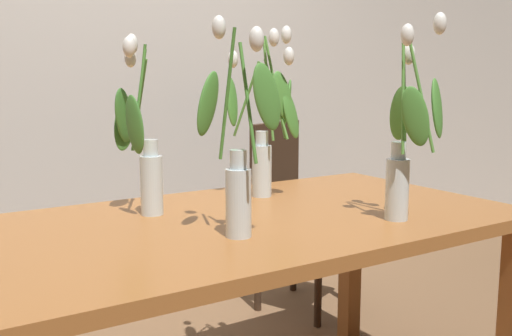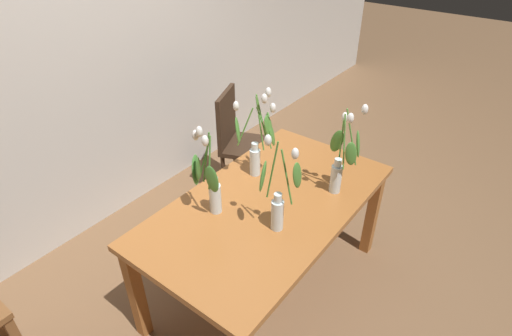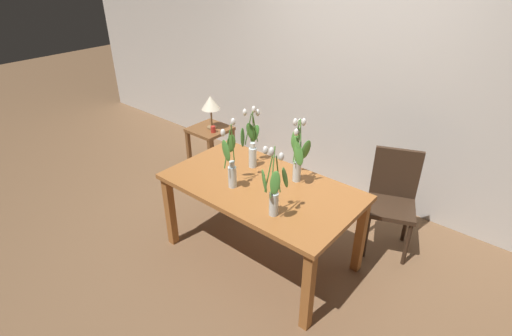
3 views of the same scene
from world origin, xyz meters
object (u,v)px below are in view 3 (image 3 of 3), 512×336
object	(u,v)px
tulip_vase_1	(231,166)
side_table	(210,137)
tulip_vase_0	(298,157)
tulip_vase_3	(274,191)
tulip_vase_2	(252,145)
dining_chair	(392,195)
dining_table	(261,194)
table_lamp	(211,104)
pillar_candle	(213,129)

from	to	relation	value
tulip_vase_1	side_table	bearing A→B (deg)	142.41
tulip_vase_0	tulip_vase_3	world-z (taller)	tulip_vase_3
tulip_vase_2	dining_chair	distance (m)	1.32
dining_table	table_lamp	bearing A→B (deg)	149.51
tulip_vase_3	dining_chair	xyz separation A→B (m)	(0.44, 1.15, -0.43)
tulip_vase_3	dining_table	bearing A→B (deg)	140.80
tulip_vase_0	tulip_vase_1	bearing A→B (deg)	-131.67
side_table	tulip_vase_2	bearing A→B (deg)	-27.90
dining_table	tulip_vase_2	world-z (taller)	tulip_vase_2
dining_chair	side_table	distance (m)	2.27
dining_table	dining_chair	bearing A→B (deg)	48.28
table_lamp	pillar_candle	xyz separation A→B (m)	(0.10, -0.08, -0.27)
tulip_vase_2	pillar_candle	distance (m)	1.28
tulip_vase_3	table_lamp	xyz separation A→B (m)	(-1.80, 1.14, -0.09)
table_lamp	pillar_candle	bearing A→B (deg)	-38.06
dining_table	side_table	xyz separation A→B (m)	(-1.49, 0.84, -0.22)
side_table	table_lamp	xyz separation A→B (m)	(0.02, 0.02, 0.42)
tulip_vase_1	dining_chair	bearing A→B (deg)	48.07
tulip_vase_1	pillar_candle	bearing A→B (deg)	141.38
tulip_vase_3	tulip_vase_0	bearing A→B (deg)	106.31
dining_chair	table_lamp	distance (m)	2.27
tulip_vase_2	tulip_vase_1	bearing A→B (deg)	-73.63
dining_table	tulip_vase_0	size ratio (longest dim) A/B	2.73
side_table	table_lamp	size ratio (longest dim) A/B	1.38
side_table	tulip_vase_3	bearing A→B (deg)	-31.52
tulip_vase_2	table_lamp	size ratio (longest dim) A/B	1.36
tulip_vase_1	tulip_vase_2	bearing A→B (deg)	106.37
tulip_vase_3	table_lamp	world-z (taller)	tulip_vase_3
tulip_vase_3	tulip_vase_2	bearing A→B (deg)	142.09
dining_table	tulip_vase_1	distance (m)	0.37
dining_chair	side_table	xyz separation A→B (m)	(-2.26, -0.03, -0.09)
pillar_candle	table_lamp	bearing A→B (deg)	141.94
tulip_vase_2	tulip_vase_0	bearing A→B (deg)	2.87
tulip_vase_1	side_table	world-z (taller)	tulip_vase_1
tulip_vase_1	dining_chair	size ratio (longest dim) A/B	0.61
tulip_vase_1	side_table	size ratio (longest dim) A/B	1.04
side_table	dining_chair	bearing A→B (deg)	0.80
pillar_candle	tulip_vase_2	bearing A→B (deg)	-28.11
tulip_vase_0	dining_chair	distance (m)	0.98
dining_table	dining_chair	xyz separation A→B (m)	(0.78, 0.87, -0.12)
tulip_vase_3	tulip_vase_1	bearing A→B (deg)	168.64
dining_table	table_lamp	distance (m)	1.71
tulip_vase_0	tulip_vase_1	world-z (taller)	tulip_vase_0
side_table	pillar_candle	bearing A→B (deg)	-26.02
tulip_vase_3	side_table	size ratio (longest dim) A/B	1.07
tulip_vase_2	pillar_candle	world-z (taller)	tulip_vase_2
side_table	tulip_vase_1	bearing A→B (deg)	-37.59
tulip_vase_0	pillar_candle	size ratio (longest dim) A/B	7.81
pillar_candle	tulip_vase_1	bearing A→B (deg)	-38.62
dining_table	tulip_vase_3	bearing A→B (deg)	-39.20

